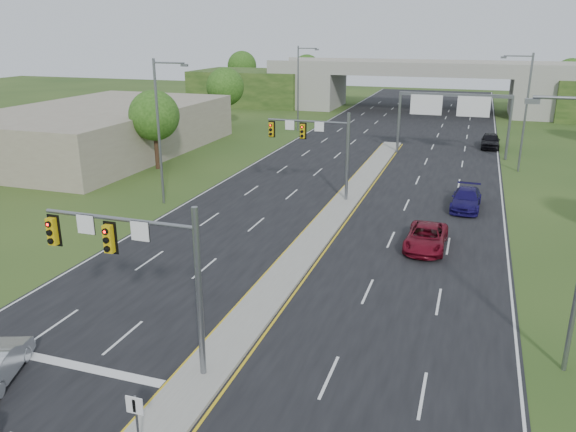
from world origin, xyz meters
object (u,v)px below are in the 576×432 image
(signal_mast_near, at_px, (143,259))
(keep_right_sign, at_px, (136,415))
(sign_gantry, at_px, (452,107))
(overpass, at_px, (421,89))
(car_far_a, at_px, (426,237))
(signal_mast_far, at_px, (319,141))
(car_far_b, at_px, (466,199))
(car_far_c, at_px, (491,141))

(signal_mast_near, relative_size, keep_right_sign, 3.18)
(signal_mast_near, height_order, sign_gantry, signal_mast_near)
(overpass, xyz_separation_m, car_far_a, (6.96, -63.31, -2.82))
(signal_mast_far, bearing_deg, sign_gantry, 65.89)
(signal_mast_far, xyz_separation_m, overpass, (2.26, 55.07, -1.17))
(car_far_b, bearing_deg, car_far_c, 87.83)
(keep_right_sign, height_order, overpass, overpass)
(overpass, relative_size, car_far_b, 15.54)
(signal_mast_near, xyz_separation_m, signal_mast_far, (0.00, 25.00, 0.00))
(keep_right_sign, distance_m, car_far_a, 22.35)
(sign_gantry, bearing_deg, signal_mast_near, -101.25)
(signal_mast_far, distance_m, car_far_b, 12.05)
(signal_mast_near, height_order, car_far_c, signal_mast_near)
(overpass, distance_m, car_far_a, 63.75)
(signal_mast_near, height_order, keep_right_sign, signal_mast_near)
(signal_mast_far, distance_m, overpass, 55.13)
(signal_mast_far, distance_m, keep_right_sign, 29.71)
(car_far_c, bearing_deg, signal_mast_far, -116.43)
(signal_mast_far, xyz_separation_m, car_far_a, (9.22, -8.23, -3.99))
(signal_mast_far, height_order, keep_right_sign, signal_mast_far)
(signal_mast_far, bearing_deg, overpass, 87.65)
(signal_mast_near, xyz_separation_m, car_far_a, (9.22, 16.77, -3.99))
(signal_mast_near, distance_m, sign_gantry, 45.88)
(car_far_a, distance_m, car_far_b, 9.55)
(signal_mast_near, height_order, signal_mast_far, same)
(car_far_b, bearing_deg, sign_gantry, 99.45)
(signal_mast_far, height_order, overpass, overpass)
(car_far_a, bearing_deg, signal_mast_far, 139.39)
(keep_right_sign, xyz_separation_m, car_far_a, (6.96, 21.22, -0.78))
(signal_mast_far, bearing_deg, car_far_c, 63.00)
(signal_mast_far, xyz_separation_m, sign_gantry, (8.95, 19.99, 0.51))
(sign_gantry, height_order, car_far_a, sign_gantry)
(signal_mast_near, distance_m, signal_mast_far, 25.00)
(sign_gantry, relative_size, car_far_a, 2.26)
(signal_mast_far, height_order, car_far_a, signal_mast_far)
(keep_right_sign, height_order, car_far_a, keep_right_sign)
(car_far_b, xyz_separation_m, car_far_c, (1.93, 24.94, 0.10))
(car_far_a, xyz_separation_m, car_far_b, (2.11, 9.32, 0.03))
(overpass, xyz_separation_m, car_far_c, (11.00, -29.04, -2.69))
(keep_right_sign, bearing_deg, car_far_c, 78.79)
(car_far_a, bearing_deg, keep_right_sign, -107.02)
(signal_mast_far, bearing_deg, car_far_b, 5.48)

